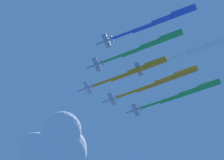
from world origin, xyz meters
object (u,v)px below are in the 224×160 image
jet_starboard_mid (190,92)px  jet_port_outer (197,49)px  jet_lead (138,70)px  jet_port_inner (151,44)px  jet_port_mid (163,19)px  jet_starboard_inner (166,79)px

jet_starboard_mid → jet_port_outer: 25.68m
jet_lead → jet_port_outer: 34.56m
jet_port_inner → jet_port_mid: bearing=13.2°
jet_lead → jet_starboard_inner: 17.25m
jet_port_mid → jet_starboard_mid: 46.23m
jet_port_mid → jet_port_outer: size_ratio=0.95×
jet_starboard_inner → jet_lead: bearing=-79.1°
jet_lead → jet_starboard_mid: (-8.89, 31.55, -1.34)m
jet_starboard_inner → jet_starboard_mid: size_ratio=1.00×
jet_port_inner → jet_starboard_mid: (-25.10, 26.83, -1.83)m
jet_port_outer → jet_port_mid: bearing=-57.0°
jet_starboard_mid → jet_port_inner: bearing=-46.9°
jet_port_inner → jet_starboard_mid: 36.78m
jet_port_inner → jet_port_outer: size_ratio=0.95×
jet_lead → jet_starboard_inner: jet_lead is taller
jet_lead → jet_starboard_inner: size_ratio=0.93×
jet_starboard_inner → jet_port_outer: (19.90, 13.36, 1.94)m
jet_starboard_inner → jet_port_inner: bearing=-32.0°
jet_lead → jet_port_outer: size_ratio=0.90×
jet_port_mid → jet_port_outer: bearing=123.0°
jet_port_mid → jet_starboard_mid: bearing=149.7°
jet_lead → jet_port_inner: size_ratio=0.95×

